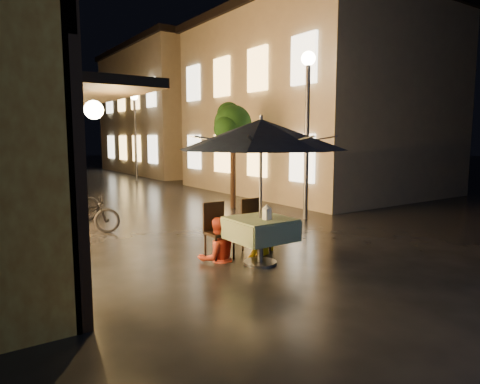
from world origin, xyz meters
TOP-DOWN VIEW (x-y plane):
  - ground at (0.00, 0.00)m, footprint 90.00×90.00m
  - east_building_near at (7.49, 6.50)m, footprint 7.30×9.30m
  - east_building_far at (7.49, 18.00)m, footprint 7.30×10.30m
  - street_tree at (2.41, 4.51)m, footprint 1.43×1.20m
  - streetlamp_near at (3.00, 2.00)m, footprint 0.36×0.36m
  - streetlamp_far at (3.00, 14.00)m, footprint 0.36×0.36m
  - cafe_table at (-0.36, -0.52)m, footprint 0.99×0.99m
  - patio_umbrella at (-0.36, -0.52)m, footprint 2.77×2.77m
  - cafe_chair_left at (-0.76, 0.22)m, footprint 0.42×0.42m
  - cafe_chair_right at (0.04, 0.22)m, footprint 0.42×0.42m
  - table_lantern at (-0.36, -0.69)m, footprint 0.16×0.16m
  - person_orange at (-0.84, 0.08)m, footprint 0.78×0.65m
  - person_yellow at (0.01, 0.01)m, footprint 1.03×0.77m
  - bicycle_0 at (-2.24, 3.50)m, footprint 1.71×1.20m
  - bicycle_1 at (-2.24, 4.72)m, footprint 1.69×0.85m
  - bicycle_2 at (-2.19, 5.39)m, footprint 1.79×0.97m
  - bicycle_3 at (-2.60, 6.20)m, footprint 1.68×0.90m
  - bicycle_4 at (-2.46, 7.52)m, footprint 1.79×0.67m
  - bicycle_5 at (-2.72, 8.22)m, footprint 1.85×0.54m

SIDE VIEW (x-z plane):
  - ground at x=0.00m, z-range 0.00..0.00m
  - bicycle_0 at x=-2.24m, z-range 0.00..0.85m
  - bicycle_2 at x=-2.19m, z-range 0.00..0.89m
  - bicycle_4 at x=-2.46m, z-range 0.00..0.93m
  - bicycle_3 at x=-2.60m, z-range 0.00..0.97m
  - bicycle_1 at x=-2.24m, z-range 0.00..0.98m
  - cafe_chair_left at x=-0.76m, z-range 0.05..1.03m
  - cafe_chair_right at x=0.04m, z-range 0.05..1.03m
  - bicycle_5 at x=-2.72m, z-range 0.00..1.11m
  - cafe_table at x=-0.36m, z-range 0.20..0.98m
  - person_yellow at x=0.01m, z-range 0.00..1.41m
  - person_orange at x=-0.84m, z-range 0.00..1.46m
  - table_lantern at x=-0.36m, z-range 0.79..1.04m
  - patio_umbrella at x=-0.36m, z-range 0.92..3.38m
  - street_tree at x=2.41m, z-range 0.85..4.00m
  - streetlamp_near at x=3.00m, z-range 0.80..5.03m
  - streetlamp_far at x=3.00m, z-range 0.80..5.03m
  - east_building_near at x=7.49m, z-range 0.01..6.81m
  - east_building_far at x=7.49m, z-range 0.01..7.31m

